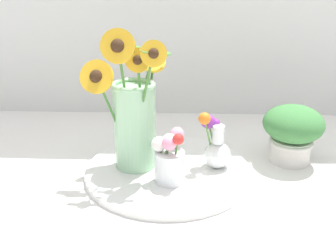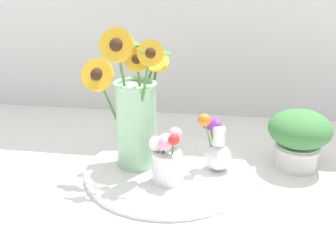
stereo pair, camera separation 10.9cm
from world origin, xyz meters
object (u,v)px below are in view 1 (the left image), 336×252
object	(u,v)px
serving_tray	(168,171)
vase_small_center	(168,158)
mason_jar_sunflowers	(134,115)
vase_bulb_right	(215,146)
potted_plant	(293,130)

from	to	relation	value
serving_tray	vase_small_center	size ratio (longest dim) A/B	3.18
serving_tray	vase_small_center	xyz separation A→B (m)	(0.00, -0.07, 0.08)
mason_jar_sunflowers	vase_bulb_right	xyz separation A→B (m)	(0.23, 0.00, -0.09)
mason_jar_sunflowers	potted_plant	world-z (taller)	mason_jar_sunflowers
serving_tray	vase_bulb_right	distance (m)	0.16
potted_plant	vase_small_center	bearing A→B (deg)	-155.24
vase_small_center	potted_plant	bearing A→B (deg)	24.76
vase_bulb_right	serving_tray	bearing A→B (deg)	-173.06
potted_plant	vase_bulb_right	bearing A→B (deg)	-161.14
vase_bulb_right	vase_small_center	bearing A→B (deg)	-145.96
serving_tray	vase_bulb_right	world-z (taller)	vase_bulb_right
serving_tray	vase_small_center	world-z (taller)	vase_small_center
vase_small_center	vase_bulb_right	size ratio (longest dim) A/B	0.87
mason_jar_sunflowers	vase_bulb_right	bearing A→B (deg)	0.55
vase_small_center	potted_plant	size ratio (longest dim) A/B	0.83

